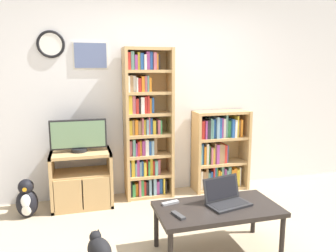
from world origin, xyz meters
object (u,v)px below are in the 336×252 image
laptop (226,198)px  remote_far_from_laptop (178,215)px  cat (99,249)px  penguin_figurine (27,200)px  coffee_table (218,211)px  tv_stand (82,179)px  remote_near_laptop (170,203)px  bookshelf_tall (146,127)px  television (79,136)px  bookshelf_short (218,151)px

laptop → remote_far_from_laptop: size_ratio=2.55×
laptop → cat: (-1.12, 0.10, -0.38)m
laptop → penguin_figurine: laptop is taller
remote_far_from_laptop → penguin_figurine: 1.90m
remote_far_from_laptop → coffee_table: bearing=176.4°
tv_stand → laptop: bearing=-47.1°
coffee_table → laptop: size_ratio=2.57×
tv_stand → penguin_figurine: 0.63m
coffee_table → remote_near_laptop: remote_near_laptop is taller
laptop → remote_near_laptop: (-0.48, 0.13, -0.05)m
bookshelf_tall → cat: size_ratio=3.69×
television → cat: size_ratio=1.26×
bookshelf_short → penguin_figurine: 2.44m
tv_stand → laptop: same height
television → remote_far_from_laptop: television is taller
television → coffee_table: (1.16, -1.38, -0.47)m
cat → penguin_figurine: 1.30m
remote_near_laptop → bookshelf_tall: bearing=-15.0°
remote_near_laptop → remote_far_from_laptop: size_ratio=1.00×
tv_stand → remote_near_laptop: 1.42m
bookshelf_short → bookshelf_tall: bearing=179.8°
tv_stand → penguin_figurine: tv_stand is taller
bookshelf_tall → cat: (-0.69, -1.35, -0.80)m
cat → coffee_table: bearing=-26.9°
television → laptop: television is taller
bookshelf_tall → laptop: bookshelf_tall is taller
coffee_table → laptop: bearing=23.3°
remote_near_laptop → penguin_figurine: (-1.36, 1.05, -0.25)m
television → bookshelf_short: size_ratio=0.60×
television → laptop: size_ratio=1.52×
remote_far_from_laptop → cat: remote_far_from_laptop is taller
coffee_table → cat: (-1.03, 0.14, -0.28)m
remote_far_from_laptop → penguin_figurine: remote_far_from_laptop is taller
bookshelf_tall → coffee_table: bookshelf_tall is taller
tv_stand → coffee_table: 1.79m
laptop → remote_near_laptop: 0.50m
coffee_table → penguin_figurine: size_ratio=2.52×
remote_near_laptop → penguin_figurine: 1.74m
television → bookshelf_tall: (0.82, 0.10, 0.05)m
laptop → penguin_figurine: (-1.84, 1.18, -0.30)m
laptop → penguin_figurine: bearing=134.2°
penguin_figurine → bookshelf_tall: bearing=10.6°
tv_stand → remote_far_from_laptop: tv_stand is taller
bookshelf_tall → coffee_table: bearing=-77.1°
tv_stand → coffee_table: bearing=-50.2°
remote_far_from_laptop → television: bearing=-78.7°
television → penguin_figurine: television is taller
bookshelf_short → remote_far_from_laptop: bearing=-123.7°
coffee_table → laptop: laptop is taller
coffee_table → television: bearing=129.9°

